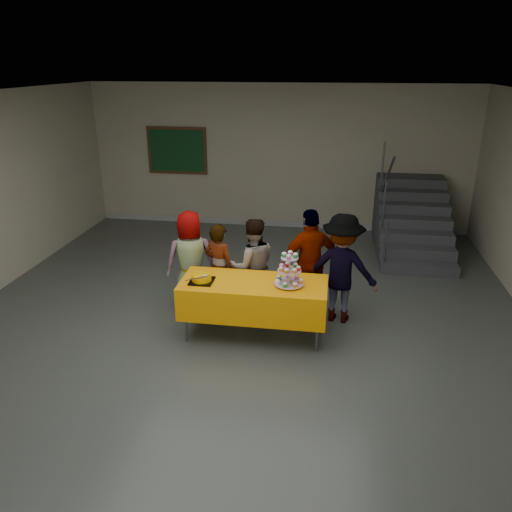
{
  "coord_description": "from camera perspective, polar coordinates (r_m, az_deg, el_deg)",
  "views": [
    {
      "loc": [
        1.14,
        -5.45,
        3.42
      ],
      "look_at": [
        0.22,
        0.49,
        1.05
      ],
      "focal_mm": 35.0,
      "sensor_mm": 36.0,
      "label": 1
    }
  ],
  "objects": [
    {
      "name": "cupcake_stand",
      "position": [
        6.25,
        3.83,
        -1.87
      ],
      "size": [
        0.38,
        0.38,
        0.44
      ],
      "color": "silver",
      "rests_on": "bake_table"
    },
    {
      "name": "schoolchild_c",
      "position": [
        7.04,
        -0.41,
        -1.19
      ],
      "size": [
        0.82,
        0.73,
        1.41
      ],
      "primitive_type": "imported",
      "rotation": [
        0.0,
        0.0,
        3.49
      ],
      "color": "slate",
      "rests_on": "ground"
    },
    {
      "name": "schoolchild_e",
      "position": [
        6.89,
        9.74,
        -1.42
      ],
      "size": [
        1.08,
        0.74,
        1.54
      ],
      "primitive_type": "imported",
      "rotation": [
        0.0,
        0.0,
        2.97
      ],
      "color": "slate",
      "rests_on": "ground"
    },
    {
      "name": "bear_cake",
      "position": [
        6.42,
        -6.22,
        -2.45
      ],
      "size": [
        0.32,
        0.36,
        0.12
      ],
      "color": "black",
      "rests_on": "bake_table"
    },
    {
      "name": "noticeboard",
      "position": [
        11.08,
        -9.01,
        11.81
      ],
      "size": [
        1.3,
        0.05,
        1.0
      ],
      "color": "#472B16",
      "rests_on": "ground"
    },
    {
      "name": "schoolchild_a",
      "position": [
        7.24,
        -7.45,
        -0.48
      ],
      "size": [
        0.83,
        0.68,
        1.46
      ],
      "primitive_type": "imported",
      "rotation": [
        0.0,
        0.0,
        3.5
      ],
      "color": "slate",
      "rests_on": "ground"
    },
    {
      "name": "schoolchild_b",
      "position": [
        7.1,
        -4.2,
        -1.42
      ],
      "size": [
        0.57,
        0.49,
        1.32
      ],
      "primitive_type": "imported",
      "rotation": [
        0.0,
        0.0,
        2.71
      ],
      "color": "slate",
      "rests_on": "ground"
    },
    {
      "name": "schoolchild_d",
      "position": [
        7.03,
        6.25,
        -0.74
      ],
      "size": [
        0.98,
        0.7,
        1.55
      ],
      "primitive_type": "imported",
      "rotation": [
        0.0,
        0.0,
        3.54
      ],
      "color": "slate",
      "rests_on": "ground"
    },
    {
      "name": "room_shell",
      "position": [
        5.73,
        -2.95,
        8.48
      ],
      "size": [
        10.0,
        10.04,
        3.02
      ],
      "color": "#4C514C",
      "rests_on": "ground"
    },
    {
      "name": "bake_table",
      "position": [
        6.48,
        -0.27,
        -4.71
      ],
      "size": [
        1.88,
        0.78,
        0.77
      ],
      "color": "#595960",
      "rests_on": "ground"
    },
    {
      "name": "staircase",
      "position": [
        10.14,
        17.24,
        3.72
      ],
      "size": [
        1.3,
        2.4,
        2.04
      ],
      "color": "#424447",
      "rests_on": "ground"
    }
  ]
}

